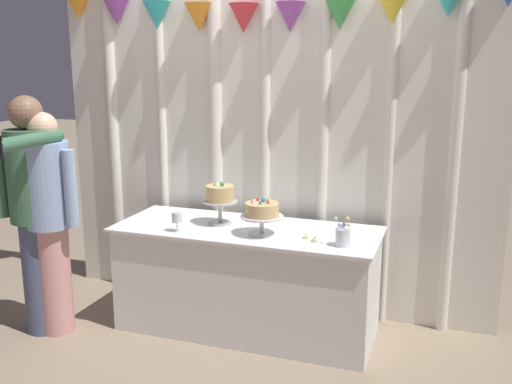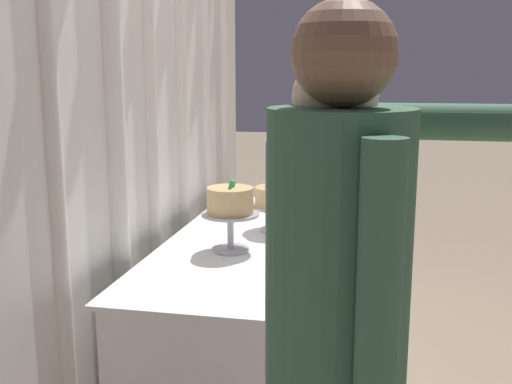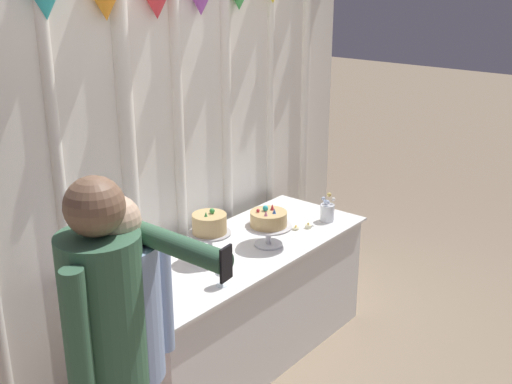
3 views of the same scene
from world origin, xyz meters
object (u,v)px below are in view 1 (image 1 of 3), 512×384
Objects in this scene: cake_display_nearleft at (220,196)px; tealight_near_left at (315,240)px; cake_table at (247,279)px; guest_man_pink_jacket at (50,215)px; tealight_far_left at (306,237)px; cake_display_nearright at (262,212)px; wine_glass at (177,218)px; flower_vase at (343,236)px; guest_girl_blue_dress at (33,204)px.

tealight_near_left is (0.72, -0.18, -0.18)m from cake_display_nearleft.
guest_man_pink_jacket is (-1.24, -0.46, 0.47)m from cake_table.
cake_display_nearleft is 0.69m from tealight_far_left.
tealight_far_left is 0.08m from tealight_near_left.
cake_display_nearright is at bearing 14.38° from guest_man_pink_jacket.
tealight_far_left is 1.00× the size of tealight_near_left.
wine_glass is at bearing -150.24° from cake_table.
flower_vase is 4.32× the size of tealight_far_left.
tealight_far_left is at bearing 145.61° from tealight_near_left.
cake_table is at bearing 20.35° from guest_girl_blue_dress.
tealight_near_left is 0.03× the size of guest_man_pink_jacket.
cake_table is at bearing 165.97° from flower_vase.
tealight_near_left is (0.51, -0.15, 0.38)m from cake_table.
cake_table is at bearing 163.98° from tealight_near_left.
guest_man_pink_jacket is at bearing -165.62° from cake_display_nearright.
guest_girl_blue_dress reaches higher than wine_glass.
flower_vase is (0.69, -0.17, 0.43)m from cake_table.
cake_display_nearleft is at bearing 25.81° from guest_man_pink_jacket.
guest_man_pink_jacket is (-1.93, -0.29, 0.03)m from flower_vase.
wine_glass is 3.09× the size of tealight_near_left.
cake_display_nearright is 0.18× the size of guest_man_pink_jacket.
cake_display_nearright reaches higher than wine_glass.
wine_glass is 1.10m from flower_vase.
cake_display_nearright is 0.55m from flower_vase.
cake_display_nearright reaches higher than tealight_far_left.
tealight_near_left is (-0.18, 0.03, -0.05)m from flower_vase.
flower_vase is 1.95m from guest_man_pink_jacket.
cake_display_nearleft reaches higher than wine_glass.
flower_vase is 4.32× the size of tealight_near_left.
wine_glass is 0.08× the size of guest_girl_blue_dress.
wine_glass is at bearing -167.52° from cake_display_nearright.
cake_display_nearleft is 1.62× the size of flower_vase.
tealight_far_left is (0.44, -0.10, 0.38)m from cake_table.
cake_display_nearleft is 6.99× the size of tealight_far_left.
cake_display_nearright is at bearing 174.27° from tealight_near_left.
guest_man_pink_jacket is at bearing -169.69° from tealight_near_left.
wine_glass is at bearing 15.84° from guest_girl_blue_dress.
tealight_near_left is at bearing 10.31° from guest_man_pink_jacket.
guest_girl_blue_dress is (-1.85, -0.35, 0.16)m from tealight_near_left.
flower_vase is at bearing -6.53° from cake_display_nearright.
cake_display_nearright is (0.35, -0.14, -0.04)m from cake_display_nearleft.
flower_vase is at bearing 3.13° from wine_glass.
guest_girl_blue_dress is at bearing -167.39° from tealight_far_left.
wine_glass is at bearing -174.67° from tealight_near_left.
wine_glass is at bearing -171.05° from tealight_far_left.
wine_glass is (-0.55, -0.12, -0.06)m from cake_display_nearright.
guest_man_pink_jacket reaches higher than wine_glass.
guest_man_pink_jacket is 0.13m from guest_girl_blue_dress.
wine_glass is 0.72× the size of flower_vase.
tealight_far_left is at bearing -12.64° from cake_table.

